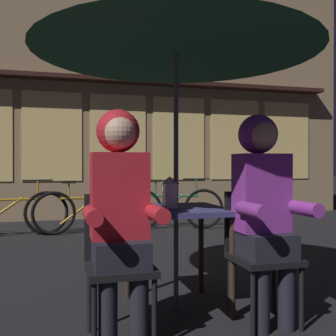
# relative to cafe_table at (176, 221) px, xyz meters

# --- Properties ---
(ground_plane) EXTENTS (60.00, 60.00, 0.00)m
(ground_plane) POSITION_rel_cafe_table_xyz_m (0.00, 0.00, -0.64)
(ground_plane) COLOR black
(cafe_table) EXTENTS (0.72, 0.72, 0.74)m
(cafe_table) POSITION_rel_cafe_table_xyz_m (0.00, 0.00, 0.00)
(cafe_table) COLOR navy
(cafe_table) RESTS_ON ground_plane
(patio_umbrella) EXTENTS (2.10, 2.10, 2.31)m
(patio_umbrella) POSITION_rel_cafe_table_xyz_m (0.00, 0.00, 1.42)
(patio_umbrella) COLOR #4C4C51
(patio_umbrella) RESTS_ON ground_plane
(lantern) EXTENTS (0.11, 0.11, 0.23)m
(lantern) POSITION_rel_cafe_table_xyz_m (-0.05, 0.01, 0.22)
(lantern) COLOR white
(lantern) RESTS_ON cafe_table
(chair_left) EXTENTS (0.40, 0.40, 0.87)m
(chair_left) POSITION_rel_cafe_table_xyz_m (-0.48, -0.37, -0.15)
(chair_left) COLOR black
(chair_left) RESTS_ON ground_plane
(chair_right) EXTENTS (0.40, 0.40, 0.87)m
(chair_right) POSITION_rel_cafe_table_xyz_m (0.48, -0.37, -0.15)
(chair_right) COLOR black
(chair_right) RESTS_ON ground_plane
(person_left_hooded) EXTENTS (0.45, 0.56, 1.40)m
(person_left_hooded) POSITION_rel_cafe_table_xyz_m (-0.48, -0.43, 0.21)
(person_left_hooded) COLOR black
(person_left_hooded) RESTS_ON ground_plane
(person_right_hooded) EXTENTS (0.45, 0.56, 1.40)m
(person_right_hooded) POSITION_rel_cafe_table_xyz_m (0.48, -0.43, 0.21)
(person_right_hooded) COLOR black
(person_right_hooded) RESTS_ON ground_plane
(shopfront_building) EXTENTS (10.00, 0.93, 6.20)m
(shopfront_building) POSITION_rel_cafe_table_xyz_m (0.32, 5.39, 2.45)
(shopfront_building) COLOR #937A56
(shopfront_building) RESTS_ON ground_plane
(bicycle_second) EXTENTS (1.68, 0.21, 0.84)m
(bicycle_second) POSITION_rel_cafe_table_xyz_m (-1.52, 3.46, -0.29)
(bicycle_second) COLOR black
(bicycle_second) RESTS_ON ground_plane
(bicycle_third) EXTENTS (1.68, 0.23, 0.84)m
(bicycle_third) POSITION_rel_cafe_table_xyz_m (-0.39, 3.48, -0.29)
(bicycle_third) COLOR black
(bicycle_third) RESTS_ON ground_plane
(bicycle_fourth) EXTENTS (1.65, 0.39, 0.84)m
(bicycle_fourth) POSITION_rel_cafe_table_xyz_m (0.99, 3.51, -0.29)
(bicycle_fourth) COLOR black
(bicycle_fourth) RESTS_ON ground_plane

